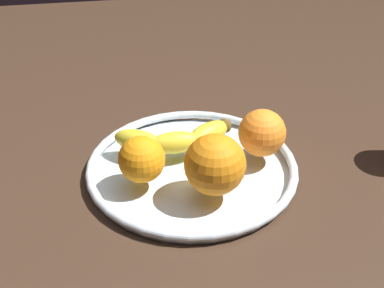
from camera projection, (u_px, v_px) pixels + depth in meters
ground_plane at (192, 184)px, 72.93cm from camera, size 151.46×151.46×4.00cm
fruit_bowl at (192, 168)px, 71.32cm from camera, size 28.81×28.81×1.80cm
banana at (176, 138)px, 72.94cm from camera, size 18.01×6.56×3.10cm
orange_back_left at (215, 164)px, 63.86cm from camera, size 7.72×7.72×7.72cm
orange_back_right at (262, 133)px, 70.93cm from camera, size 6.54×6.54×6.54cm
orange_center at (142, 159)px, 66.18cm from camera, size 6.06×6.06×6.06cm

